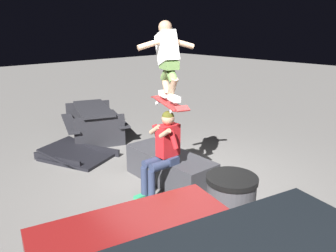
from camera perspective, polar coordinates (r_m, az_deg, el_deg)
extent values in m
plane|color=slate|center=(5.79, 2.89, -9.81)|extent=(40.00, 40.00, 0.00)
cube|color=#38383D|center=(5.73, 0.29, -7.18)|extent=(1.73, 0.72, 0.53)
cube|color=#2D3856|center=(5.26, 0.00, -5.64)|extent=(0.32, 0.20, 0.12)
cube|color=red|center=(5.15, 0.00, -2.45)|extent=(0.22, 0.35, 0.50)
sphere|color=tan|center=(5.05, 0.00, 1.30)|extent=(0.20, 0.20, 0.20)
sphere|color=#4C4E19|center=(5.04, 0.00, 1.52)|extent=(0.19, 0.19, 0.19)
cylinder|color=red|center=(4.95, 0.97, -2.36)|extent=(0.19, 0.09, 0.29)
cylinder|color=tan|center=(4.91, -0.52, -1.27)|extent=(0.24, 0.08, 0.19)
cylinder|color=red|center=(5.24, -1.91, -1.26)|extent=(0.19, 0.09, 0.29)
cylinder|color=tan|center=(5.09, -2.25, -0.63)|extent=(0.24, 0.08, 0.19)
cylinder|color=#2D3856|center=(5.09, -1.07, -6.70)|extent=(0.16, 0.41, 0.14)
cylinder|color=#2D3856|center=(5.10, -2.83, -10.18)|extent=(0.11, 0.11, 0.49)
cube|color=#2D9E66|center=(5.18, -3.24, -12.73)|extent=(0.11, 0.26, 0.08)
cylinder|color=#2D3856|center=(5.22, -2.33, -6.09)|extent=(0.16, 0.41, 0.14)
cylinder|color=#2D3856|center=(5.23, -4.05, -9.49)|extent=(0.11, 0.11, 0.49)
cube|color=#2D9E66|center=(5.31, -4.44, -11.98)|extent=(0.11, 0.26, 0.08)
cube|color=#B72D2D|center=(5.00, 0.18, 3.89)|extent=(0.82, 0.46, 0.06)
cube|color=#B72D2D|center=(5.40, -1.72, 5.08)|extent=(0.18, 0.23, 0.05)
cube|color=#B72D2D|center=(4.60, 2.41, 2.98)|extent=(0.18, 0.23, 0.06)
cube|color=#99999E|center=(5.26, -1.03, 4.25)|extent=(0.11, 0.17, 0.03)
cylinder|color=white|center=(5.23, -1.95, 3.90)|extent=(0.06, 0.05, 0.05)
cylinder|color=white|center=(5.30, -0.13, 4.07)|extent=(0.06, 0.05, 0.05)
cube|color=#99999E|center=(4.76, 1.52, 2.91)|extent=(0.11, 0.17, 0.03)
cylinder|color=white|center=(4.73, 0.53, 2.51)|extent=(0.06, 0.05, 0.05)
cylinder|color=white|center=(4.80, 2.50, 2.72)|extent=(0.06, 0.05, 0.05)
cube|color=white|center=(5.14, -0.62, 5.50)|extent=(0.28, 0.18, 0.08)
cube|color=white|center=(4.82, 1.04, 4.73)|extent=(0.28, 0.18, 0.08)
cylinder|color=tan|center=(5.06, -0.39, 7.17)|extent=(0.26, 0.17, 0.31)
cylinder|color=#648947|center=(4.97, -0.06, 9.31)|extent=(0.36, 0.24, 0.33)
cylinder|color=tan|center=(4.84, 0.78, 6.71)|extent=(0.26, 0.17, 0.31)
cylinder|color=#648947|center=(4.87, 0.44, 9.16)|extent=(0.36, 0.24, 0.33)
cube|color=#648947|center=(4.91, 0.19, 10.40)|extent=(0.35, 0.29, 0.12)
cube|color=silver|center=(4.96, -0.19, 13.25)|extent=(0.50, 0.36, 0.52)
sphere|color=tan|center=(5.01, -0.47, 16.49)|extent=(0.20, 0.20, 0.20)
cylinder|color=tan|center=(4.89, -2.72, 13.88)|extent=(0.23, 0.45, 0.19)
cylinder|color=tan|center=(5.06, 2.08, 13.99)|extent=(0.23, 0.45, 0.19)
cube|color=black|center=(7.07, -15.21, -5.09)|extent=(1.55, 1.36, 0.06)
cube|color=black|center=(7.05, -15.24, -4.68)|extent=(1.49, 1.33, 0.33)
cube|color=black|center=(6.88, -18.46, -5.58)|extent=(1.09, 0.47, 0.15)
cube|color=black|center=(7.25, -12.19, -3.92)|extent=(1.09, 0.47, 0.15)
cube|color=#28282D|center=(8.06, -12.71, 2.94)|extent=(1.84, 1.27, 0.06)
cube|color=#28282D|center=(8.07, -16.42, 0.48)|extent=(1.67, 0.84, 0.04)
cube|color=#28282D|center=(8.24, -8.81, 1.30)|extent=(1.67, 0.84, 0.04)
cube|color=#28282D|center=(8.89, -13.42, 1.77)|extent=(0.45, 1.05, 0.72)
cube|color=#28282D|center=(7.43, -11.52, -1.05)|extent=(0.45, 1.05, 0.72)
cylinder|color=#47474C|center=(4.10, 10.50, -15.00)|extent=(0.56, 0.56, 0.91)
cylinder|color=black|center=(3.87, 10.88, -8.90)|extent=(0.59, 0.59, 0.06)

